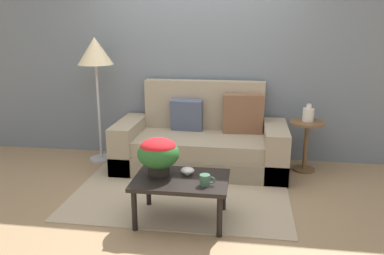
{
  "coord_description": "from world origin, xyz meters",
  "views": [
    {
      "loc": [
        0.66,
        -3.78,
        1.74
      ],
      "look_at": [
        0.1,
        0.04,
        0.7
      ],
      "focal_mm": 36.65,
      "sensor_mm": 36.0,
      "label": 1
    }
  ],
  "objects_px": {
    "side_table": "(306,137)",
    "table_vase": "(308,114)",
    "coffee_table": "(181,184)",
    "floor_lamp": "(95,57)",
    "snack_bowl": "(187,171)",
    "couch": "(202,143)",
    "coffee_mug": "(205,180)",
    "potted_plant": "(158,153)"
  },
  "relations": [
    {
      "from": "coffee_table",
      "to": "snack_bowl",
      "type": "height_order",
      "value": "snack_bowl"
    },
    {
      "from": "potted_plant",
      "to": "table_vase",
      "type": "bearing_deg",
      "value": 42.94
    },
    {
      "from": "coffee_table",
      "to": "snack_bowl",
      "type": "bearing_deg",
      "value": 67.49
    },
    {
      "from": "side_table",
      "to": "coffee_mug",
      "type": "distance_m",
      "value": 1.85
    },
    {
      "from": "side_table",
      "to": "table_vase",
      "type": "relative_size",
      "value": 2.97
    },
    {
      "from": "potted_plant",
      "to": "coffee_mug",
      "type": "distance_m",
      "value": 0.5
    },
    {
      "from": "snack_bowl",
      "to": "side_table",
      "type": "bearing_deg",
      "value": 47.31
    },
    {
      "from": "floor_lamp",
      "to": "snack_bowl",
      "type": "distance_m",
      "value": 2.08
    },
    {
      "from": "side_table",
      "to": "couch",
      "type": "bearing_deg",
      "value": -176.84
    },
    {
      "from": "coffee_mug",
      "to": "potted_plant",
      "type": "bearing_deg",
      "value": 158.18
    },
    {
      "from": "couch",
      "to": "coffee_table",
      "type": "height_order",
      "value": "couch"
    },
    {
      "from": "floor_lamp",
      "to": "snack_bowl",
      "type": "relative_size",
      "value": 12.58
    },
    {
      "from": "side_table",
      "to": "floor_lamp",
      "type": "relative_size",
      "value": 0.39
    },
    {
      "from": "snack_bowl",
      "to": "floor_lamp",
      "type": "bearing_deg",
      "value": 135.42
    },
    {
      "from": "side_table",
      "to": "coffee_mug",
      "type": "height_order",
      "value": "side_table"
    },
    {
      "from": "coffee_table",
      "to": "snack_bowl",
      "type": "xyz_separation_m",
      "value": [
        0.04,
        0.1,
        0.09
      ]
    },
    {
      "from": "floor_lamp",
      "to": "coffee_table",
      "type": "bearing_deg",
      "value": -47.57
    },
    {
      "from": "coffee_table",
      "to": "side_table",
      "type": "height_order",
      "value": "side_table"
    },
    {
      "from": "couch",
      "to": "coffee_mug",
      "type": "xyz_separation_m",
      "value": [
        0.21,
        -1.47,
        0.14
      ]
    },
    {
      "from": "floor_lamp",
      "to": "potted_plant",
      "type": "distance_m",
      "value": 1.89
    },
    {
      "from": "snack_bowl",
      "to": "table_vase",
      "type": "height_order",
      "value": "table_vase"
    },
    {
      "from": "coffee_table",
      "to": "table_vase",
      "type": "relative_size",
      "value": 4.07
    },
    {
      "from": "couch",
      "to": "side_table",
      "type": "relative_size",
      "value": 3.32
    },
    {
      "from": "side_table",
      "to": "potted_plant",
      "type": "height_order",
      "value": "potted_plant"
    },
    {
      "from": "table_vase",
      "to": "floor_lamp",
      "type": "bearing_deg",
      "value": -179.72
    },
    {
      "from": "couch",
      "to": "snack_bowl",
      "type": "xyz_separation_m",
      "value": [
        0.02,
        -1.25,
        0.13
      ]
    },
    {
      "from": "couch",
      "to": "side_table",
      "type": "height_order",
      "value": "couch"
    },
    {
      "from": "couch",
      "to": "coffee_table",
      "type": "distance_m",
      "value": 1.35
    },
    {
      "from": "couch",
      "to": "table_vase",
      "type": "relative_size",
      "value": 9.87
    },
    {
      "from": "couch",
      "to": "table_vase",
      "type": "distance_m",
      "value": 1.3
    },
    {
      "from": "coffee_table",
      "to": "couch",
      "type": "bearing_deg",
      "value": 89.0
    },
    {
      "from": "couch",
      "to": "snack_bowl",
      "type": "relative_size",
      "value": 16.33
    },
    {
      "from": "potted_plant",
      "to": "snack_bowl",
      "type": "height_order",
      "value": "potted_plant"
    },
    {
      "from": "coffee_mug",
      "to": "snack_bowl",
      "type": "relative_size",
      "value": 1.07
    },
    {
      "from": "coffee_table",
      "to": "floor_lamp",
      "type": "relative_size",
      "value": 0.53
    },
    {
      "from": "side_table",
      "to": "snack_bowl",
      "type": "bearing_deg",
      "value": -132.69
    },
    {
      "from": "floor_lamp",
      "to": "snack_bowl",
      "type": "xyz_separation_m",
      "value": [
        1.34,
        -1.32,
        -0.89
      ]
    },
    {
      "from": "coffee_table",
      "to": "potted_plant",
      "type": "xyz_separation_m",
      "value": [
        -0.21,
        0.06,
        0.26
      ]
    },
    {
      "from": "table_vase",
      "to": "couch",
      "type": "bearing_deg",
      "value": -176.22
    },
    {
      "from": "couch",
      "to": "snack_bowl",
      "type": "bearing_deg",
      "value": -89.18
    },
    {
      "from": "floor_lamp",
      "to": "couch",
      "type": "bearing_deg",
      "value": -3.0
    },
    {
      "from": "side_table",
      "to": "table_vase",
      "type": "height_order",
      "value": "table_vase"
    }
  ]
}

